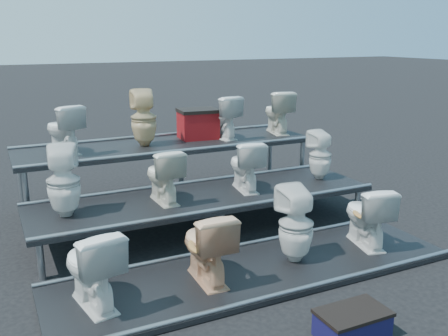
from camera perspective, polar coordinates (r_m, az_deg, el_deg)
name	(u,v)px	position (r m, az deg, el deg)	size (l,w,h in m)	color
ground	(205,230)	(6.27, -2.15, -7.14)	(80.00, 80.00, 0.00)	black
tier_front	(256,271)	(5.20, 3.71, -11.68)	(4.20, 1.20, 0.06)	black
tier_mid	(205,213)	(6.19, -2.17, -5.17)	(4.20, 1.20, 0.46)	black
tier_back	(169,172)	(7.28, -6.28, -0.49)	(4.20, 1.20, 0.86)	black
toilet_0	(91,267)	(4.52, -14.91, -10.86)	(0.41, 0.72, 0.73)	silver
toilet_1	(207,245)	(4.81, -2.01, -8.84)	(0.40, 0.70, 0.72)	tan
toilet_2	(296,224)	(5.25, 8.21, -6.38)	(0.36, 0.37, 0.80)	silver
toilet_3	(367,215)	(5.82, 15.99, -5.21)	(0.39, 0.69, 0.70)	silver
toilet_4	(63,181)	(5.58, -17.89, -1.44)	(0.35, 0.36, 0.78)	silver
toilet_5	(163,175)	(5.84, -6.97, -0.83)	(0.36, 0.63, 0.64)	beige
toilet_6	(245,165)	(6.25, 2.43, 0.34)	(0.36, 0.63, 0.64)	silver
toilet_7	(320,155)	(6.85, 10.94, 1.46)	(0.30, 0.30, 0.66)	silver
toilet_8	(63,129)	(6.80, -17.90, 4.26)	(0.36, 0.63, 0.64)	silver
toilet_9	(144,118)	(7.01, -9.16, 5.67)	(0.35, 0.36, 0.78)	#D7BB89
toilet_10	(222,117)	(7.44, -0.20, 5.85)	(0.36, 0.63, 0.64)	silver
toilet_11	(278,112)	(7.90, 6.14, 6.39)	(0.37, 0.66, 0.67)	beige
red_crate	(198,125)	(7.48, -2.98, 4.90)	(0.54, 0.43, 0.39)	maroon
step_stool	(352,325)	(4.33, 14.44, -17.01)	(0.55, 0.33, 0.20)	#110F36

